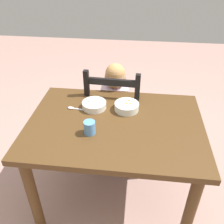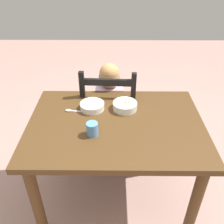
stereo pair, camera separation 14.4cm
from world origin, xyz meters
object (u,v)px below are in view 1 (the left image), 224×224
(drinking_cup, at_px, (90,128))
(dining_chair, at_px, (114,119))
(dining_table, at_px, (115,138))
(child_figure, at_px, (115,103))
(spoon, at_px, (73,108))
(bowl_of_peas, at_px, (94,105))
(bowl_of_carrots, at_px, (127,106))

(drinking_cup, bearing_deg, dining_chair, 81.24)
(dining_table, distance_m, child_figure, 0.45)
(dining_chair, xyz_separation_m, drinking_cup, (-0.09, -0.58, 0.35))
(dining_chair, height_order, child_figure, dining_chair)
(spoon, bearing_deg, dining_chair, 52.09)
(dining_table, bearing_deg, spoon, 157.30)
(bowl_of_peas, xyz_separation_m, spoon, (-0.14, -0.03, -0.02))
(bowl_of_peas, relative_size, bowl_of_carrots, 1.00)
(child_figure, height_order, bowl_of_carrots, child_figure)
(spoon, bearing_deg, drinking_cup, -56.47)
(child_figure, xyz_separation_m, bowl_of_carrots, (0.11, -0.29, 0.16))
(child_figure, bearing_deg, dining_chair, 113.09)
(dining_chair, height_order, bowl_of_peas, dining_chair)
(child_figure, height_order, bowl_of_peas, child_figure)
(spoon, bearing_deg, bowl_of_carrots, 4.63)
(dining_table, distance_m, spoon, 0.36)
(dining_table, xyz_separation_m, dining_chair, (-0.05, 0.46, -0.18))
(dining_chair, relative_size, spoon, 7.10)
(bowl_of_peas, xyz_separation_m, bowl_of_carrots, (0.23, 0.00, 0.00))
(bowl_of_peas, distance_m, bowl_of_carrots, 0.23)
(bowl_of_peas, bearing_deg, drinking_cup, -85.46)
(bowl_of_carrots, height_order, drinking_cup, drinking_cup)
(bowl_of_peas, height_order, spoon, bowl_of_peas)
(dining_table, relative_size, bowl_of_carrots, 6.76)
(child_figure, xyz_separation_m, drinking_cup, (-0.09, -0.57, 0.17))
(dining_chair, relative_size, bowl_of_peas, 5.82)
(dining_chair, height_order, drinking_cup, dining_chair)
(dining_chair, xyz_separation_m, bowl_of_peas, (-0.11, -0.30, 0.33))
(spoon, xyz_separation_m, drinking_cup, (0.17, -0.25, 0.04))
(dining_chair, xyz_separation_m, spoon, (-0.26, -0.33, 0.31))
(dining_table, height_order, drinking_cup, drinking_cup)
(child_figure, relative_size, spoon, 7.07)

